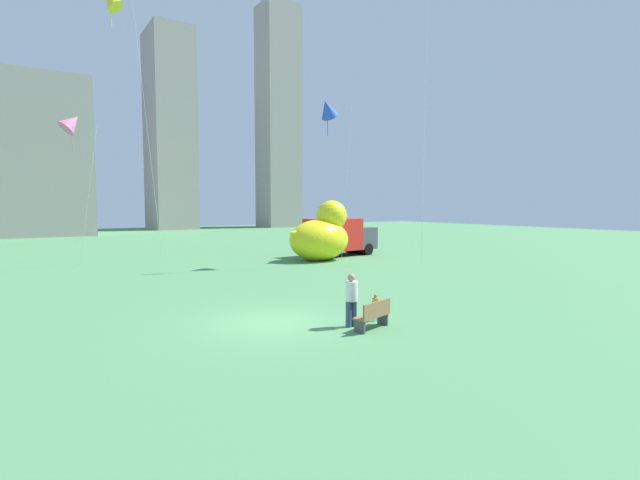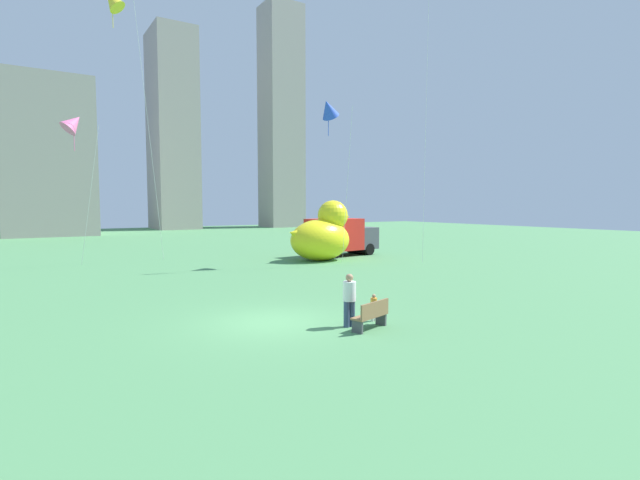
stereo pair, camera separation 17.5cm
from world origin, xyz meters
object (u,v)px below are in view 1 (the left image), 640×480
giant_inflatable_duck (321,235)px  kite_pink (72,123)px  person_adult (351,298)px  person_child (375,306)px  kite_blue (328,109)px  box_truck (340,237)px  kite_yellow (111,1)px  park_bench (374,315)px

giant_inflatable_duck → kite_pink: bearing=161.1°
kite_pink → person_adult: bearing=-74.1°
giant_inflatable_duck → kite_pink: kite_pink is taller
person_child → kite_blue: size_ratio=0.09×
box_truck → kite_yellow: size_ratio=0.34×
park_bench → kite_pink: bearing=106.4°
kite_blue → kite_pink: kite_blue is taller
person_child → box_truck: (10.67, 17.33, 0.93)m
person_child → kite_yellow: kite_yellow is taller
kite_blue → kite_yellow: bearing=144.3°
person_adult → giant_inflatable_duck: size_ratio=0.34×
kite_blue → kite_pink: (-13.89, 7.32, -1.09)m
person_child → kite_pink: 23.32m
giant_inflatable_duck → kite_yellow: (-12.29, 5.88, 15.16)m
kite_blue → kite_pink: size_ratio=1.11×
person_adult → kite_blue: (7.98, 13.42, 9.04)m
box_truck → kite_pink: (-17.70, 3.26, 7.46)m
person_adult → box_truck: (11.79, 17.48, 0.50)m
park_bench → person_child: 1.07m
giant_inflatable_duck → kite_pink: (-14.86, 5.08, 7.11)m
box_truck → kite_yellow: (-15.12, 4.07, 15.52)m
park_bench → person_child: size_ratio=1.67×
person_adult → person_child: size_ratio=1.86×
park_bench → giant_inflatable_duck: (8.55, 16.31, 1.33)m
park_bench → kite_yellow: size_ratio=0.09×
person_adult → giant_inflatable_duck: bearing=60.3°
giant_inflatable_duck → kite_blue: (-0.97, -2.25, 8.19)m
box_truck → kite_yellow: kite_yellow is taller
park_bench → kite_blue: kite_blue is taller
person_child → giant_inflatable_duck: (7.83, 15.52, 1.29)m
kite_blue → kite_pink: 15.74m
giant_inflatable_duck → kite_blue: size_ratio=0.47×
kite_blue → kite_yellow: 15.58m
person_child → box_truck: bearing=58.4°
kite_pink → kite_yellow: 8.50m
person_child → park_bench: bearing=-132.2°
person_adult → kite_pink: kite_pink is taller
kite_pink → kite_yellow: (2.57, 0.81, 8.06)m
park_bench → kite_blue: (7.58, 14.06, 9.52)m
park_bench → kite_pink: size_ratio=0.16×
person_child → kite_blue: kite_blue is taller
park_bench → person_child: bearing=47.8°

